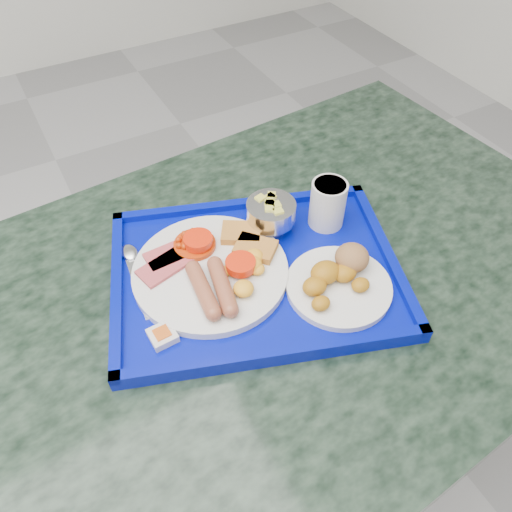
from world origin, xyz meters
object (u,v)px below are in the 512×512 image
at_px(bread_plate, 339,279).
at_px(fruit_bowl, 271,212).
at_px(tray, 256,274).
at_px(main_plate, 214,268).
at_px(table, 278,336).
at_px(juice_cup, 328,203).

height_order(bread_plate, fruit_bowl, fruit_bowl).
distance_m(tray, main_plate, 0.08).
bearing_deg(table, tray, 164.02).
relative_size(tray, main_plate, 2.18).
relative_size(table, fruit_bowl, 14.41).
distance_m(table, juice_cup, 0.31).
distance_m(main_plate, juice_cup, 0.25).
distance_m(bread_plate, fruit_bowl, 0.18).
height_order(tray, fruit_bowl, fruit_bowl).
height_order(tray, bread_plate, bread_plate).
bearing_deg(table, fruit_bowl, 71.57).
height_order(main_plate, bread_plate, bread_plate).
relative_size(tray, fruit_bowl, 6.41).
relative_size(table, bread_plate, 7.39).
xyz_separation_m(fruit_bowl, juice_cup, (0.10, -0.04, 0.01)).
bearing_deg(table, juice_cup, 23.66).
height_order(tray, main_plate, main_plate).
xyz_separation_m(table, fruit_bowl, (0.03, 0.10, 0.26)).
xyz_separation_m(bread_plate, fruit_bowl, (-0.03, 0.18, 0.02)).
distance_m(table, main_plate, 0.27).
height_order(main_plate, juice_cup, juice_cup).
height_order(table, bread_plate, bread_plate).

